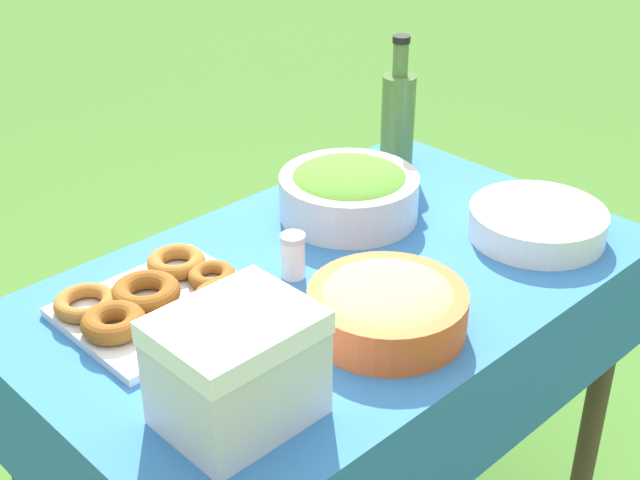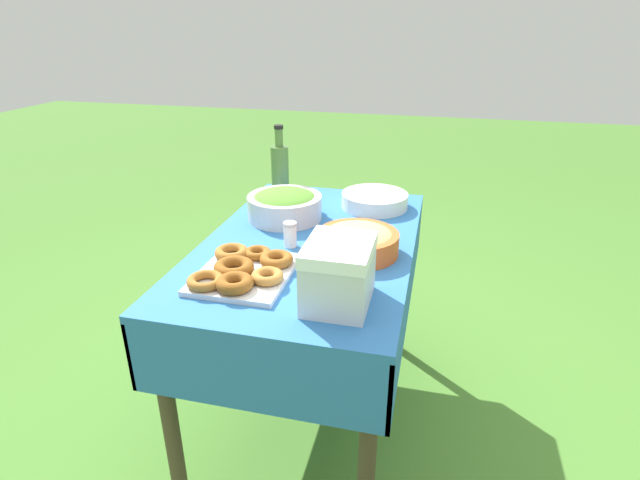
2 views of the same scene
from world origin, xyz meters
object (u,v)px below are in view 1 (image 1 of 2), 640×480
(donut_platter, at_px, (159,301))
(cooler_box, at_px, (237,368))
(salad_bowl, at_px, (349,191))
(plate_stack, at_px, (537,223))
(olive_oil_bottle, at_px, (398,116))
(pasta_bowl, at_px, (387,306))

(donut_platter, distance_m, cooler_box, 0.32)
(salad_bowl, bearing_deg, plate_stack, -57.29)
(salad_bowl, bearing_deg, olive_oil_bottle, 21.22)
(plate_stack, bearing_deg, olive_oil_bottle, 82.37)
(pasta_bowl, distance_m, olive_oil_bottle, 0.67)
(pasta_bowl, xyz_separation_m, cooler_box, (-0.32, -0.00, 0.04))
(olive_oil_bottle, bearing_deg, pasta_bowl, -139.75)
(pasta_bowl, xyz_separation_m, olive_oil_bottle, (0.51, 0.43, 0.07))
(donut_platter, distance_m, plate_stack, 0.75)
(salad_bowl, relative_size, pasta_bowl, 1.07)
(plate_stack, height_order, olive_oil_bottle, olive_oil_bottle)
(plate_stack, bearing_deg, pasta_bowl, -178.97)
(pasta_bowl, distance_m, donut_platter, 0.39)
(donut_platter, xyz_separation_m, olive_oil_bottle, (0.75, 0.12, 0.10))
(pasta_bowl, bearing_deg, cooler_box, -179.75)
(pasta_bowl, height_order, cooler_box, cooler_box)
(pasta_bowl, relative_size, olive_oil_bottle, 0.87)
(plate_stack, bearing_deg, cooler_box, -179.30)
(salad_bowl, height_order, olive_oil_bottle, olive_oil_bottle)
(donut_platter, relative_size, cooler_box, 1.55)
(plate_stack, xyz_separation_m, cooler_box, (-0.77, -0.01, 0.06))
(pasta_bowl, relative_size, donut_platter, 0.79)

